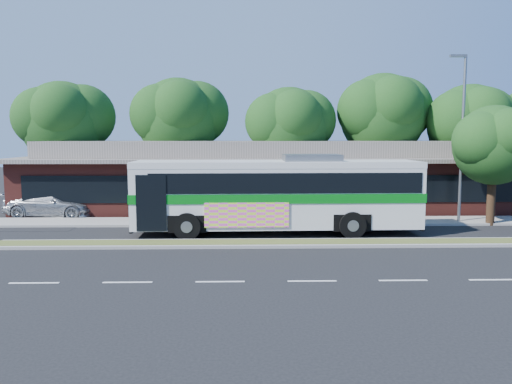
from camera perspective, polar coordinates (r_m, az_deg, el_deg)
ground at (r=21.45m, az=4.60°, el=-6.36°), size 120.00×120.00×0.00m
median_strip at (r=22.02m, az=4.44°, el=-5.83°), size 26.00×1.10×0.15m
sidewalk at (r=27.70m, az=3.22°, el=-3.37°), size 44.00×2.60×0.12m
plaza_building at (r=33.98m, az=2.35°, el=1.93°), size 33.20×11.20×4.45m
lamp_post at (r=29.30m, az=22.46°, el=6.21°), size 0.93×0.18×9.07m
tree_bg_a at (r=38.04m, az=-20.55°, el=7.63°), size 6.47×5.80×8.63m
tree_bg_b at (r=37.25m, az=-8.19°, el=8.42°), size 6.69×6.00×9.00m
tree_bg_c at (r=36.15m, az=4.39°, el=7.67°), size 6.24×5.60×8.26m
tree_bg_d at (r=38.52m, az=14.85°, el=8.62°), size 6.91×6.20×9.37m
tree_bg_e at (r=39.64m, az=23.62°, el=7.25°), size 6.47×5.80×8.50m
transit_bus at (r=24.28m, az=2.50°, el=0.27°), size 13.85×3.43×3.87m
sedan at (r=31.91m, az=-22.41°, el=-1.26°), size 5.50×2.59×1.55m
sidewalk_tree at (r=29.51m, az=25.98°, el=5.02°), size 4.69×4.20×6.38m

